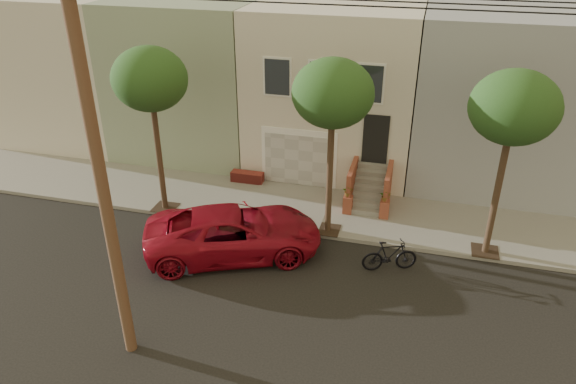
# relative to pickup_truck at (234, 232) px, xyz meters

# --- Properties ---
(ground) EXTENTS (90.00, 90.00, 0.00)m
(ground) POSITION_rel_pickup_truck_xyz_m (1.86, -1.84, -0.83)
(ground) COLOR black
(ground) RESTS_ON ground
(sidewalk) EXTENTS (40.00, 3.70, 0.15)m
(sidewalk) POSITION_rel_pickup_truck_xyz_m (1.86, 3.51, -0.75)
(sidewalk) COLOR gray
(sidewalk) RESTS_ON ground
(house_row) EXTENTS (33.10, 11.70, 7.00)m
(house_row) POSITION_rel_pickup_truck_xyz_m (1.86, 9.35, 2.82)
(house_row) COLOR beige
(house_row) RESTS_ON sidewalk
(tree_left) EXTENTS (2.70, 2.57, 6.30)m
(tree_left) POSITION_rel_pickup_truck_xyz_m (-3.64, 2.06, 4.43)
(tree_left) COLOR #2D2116
(tree_left) RESTS_ON sidewalk
(tree_mid) EXTENTS (2.70, 2.57, 6.30)m
(tree_mid) POSITION_rel_pickup_truck_xyz_m (2.86, 2.06, 4.43)
(tree_mid) COLOR #2D2116
(tree_mid) RESTS_ON sidewalk
(tree_right) EXTENTS (2.70, 2.57, 6.30)m
(tree_right) POSITION_rel_pickup_truck_xyz_m (8.36, 2.06, 4.43)
(tree_right) COLOR #2D2116
(tree_right) RESTS_ON sidewalk
(pickup_truck) EXTENTS (6.54, 4.85, 1.65)m
(pickup_truck) POSITION_rel_pickup_truck_xyz_m (0.00, 0.00, 0.00)
(pickup_truck) COLOR maroon
(pickup_truck) RESTS_ON ground
(motorcycle) EXTENTS (1.90, 1.12, 1.10)m
(motorcycle) POSITION_rel_pickup_truck_xyz_m (5.24, 0.36, -0.28)
(motorcycle) COLOR black
(motorcycle) RESTS_ON ground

